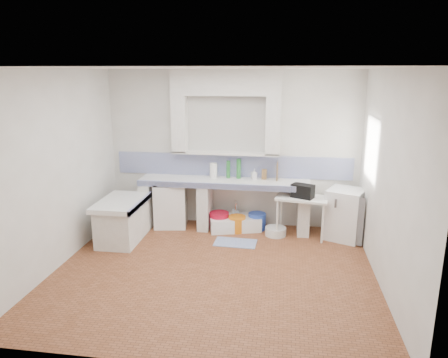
# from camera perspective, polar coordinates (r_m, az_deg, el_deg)

# --- Properties ---
(floor) EXTENTS (4.50, 4.50, 0.00)m
(floor) POSITION_cam_1_polar(r_m,az_deg,el_deg) (6.10, -1.40, -12.44)
(floor) COLOR brown
(floor) RESTS_ON ground
(ceiling) EXTENTS (4.50, 4.50, 0.00)m
(ceiling) POSITION_cam_1_polar(r_m,az_deg,el_deg) (5.43, -1.59, 14.90)
(ceiling) COLOR white
(ceiling) RESTS_ON ground
(wall_back) EXTENTS (4.50, 0.00, 4.50)m
(wall_back) POSITION_cam_1_polar(r_m,az_deg,el_deg) (7.54, 1.11, 4.10)
(wall_back) COLOR white
(wall_back) RESTS_ON ground
(wall_front) EXTENTS (4.50, 0.00, 4.50)m
(wall_front) POSITION_cam_1_polar(r_m,az_deg,el_deg) (3.74, -6.78, -6.96)
(wall_front) COLOR white
(wall_front) RESTS_ON ground
(wall_left) EXTENTS (0.00, 4.50, 4.50)m
(wall_left) POSITION_cam_1_polar(r_m,az_deg,el_deg) (6.38, -21.84, 1.12)
(wall_left) COLOR white
(wall_left) RESTS_ON ground
(wall_right) EXTENTS (0.00, 4.50, 4.50)m
(wall_right) POSITION_cam_1_polar(r_m,az_deg,el_deg) (5.68, 21.49, -0.40)
(wall_right) COLOR white
(wall_right) RESTS_ON ground
(alcove_mass) EXTENTS (1.90, 0.25, 0.45)m
(alcove_mass) POSITION_cam_1_polar(r_m,az_deg,el_deg) (7.30, 0.23, 13.04)
(alcove_mass) COLOR white
(alcove_mass) RESTS_ON ground
(window_frame) EXTENTS (0.35, 0.86, 1.06)m
(window_frame) POSITION_cam_1_polar(r_m,az_deg,el_deg) (6.82, 20.90, 3.74)
(window_frame) COLOR #3C2213
(window_frame) RESTS_ON ground
(lace_valance) EXTENTS (0.01, 0.84, 0.24)m
(lace_valance) POSITION_cam_1_polar(r_m,az_deg,el_deg) (6.73, 19.98, 6.98)
(lace_valance) COLOR white
(lace_valance) RESTS_ON ground
(counter_slab) EXTENTS (3.00, 0.60, 0.08)m
(counter_slab) POSITION_cam_1_polar(r_m,az_deg,el_deg) (7.38, 0.03, -0.43)
(counter_slab) COLOR white
(counter_slab) RESTS_ON ground
(counter_lip) EXTENTS (3.00, 0.04, 0.10)m
(counter_lip) POSITION_cam_1_polar(r_m,az_deg,el_deg) (7.11, -0.30, -1.00)
(counter_lip) COLOR navy
(counter_lip) RESTS_ON ground
(counter_pier_left) EXTENTS (0.20, 0.55, 0.82)m
(counter_pier_left) POSITION_cam_1_polar(r_m,az_deg,el_deg) (7.82, -10.19, -3.22)
(counter_pier_left) COLOR white
(counter_pier_left) RESTS_ON ground
(counter_pier_mid) EXTENTS (0.20, 0.55, 0.82)m
(counter_pier_mid) POSITION_cam_1_polar(r_m,az_deg,el_deg) (7.56, -2.60, -3.62)
(counter_pier_mid) COLOR white
(counter_pier_mid) RESTS_ON ground
(counter_pier_right) EXTENTS (0.20, 0.55, 0.82)m
(counter_pier_right) POSITION_cam_1_polar(r_m,az_deg,el_deg) (7.44, 10.78, -4.18)
(counter_pier_right) COLOR white
(counter_pier_right) RESTS_ON ground
(peninsula_top) EXTENTS (0.70, 1.10, 0.08)m
(peninsula_top) POSITION_cam_1_polar(r_m,az_deg,el_deg) (7.10, -13.83, -3.14)
(peninsula_top) COLOR white
(peninsula_top) RESTS_ON ground
(peninsula_base) EXTENTS (0.60, 1.00, 0.62)m
(peninsula_base) POSITION_cam_1_polar(r_m,az_deg,el_deg) (7.22, -13.67, -5.79)
(peninsula_base) COLOR white
(peninsula_base) RESTS_ON ground
(peninsula_lip) EXTENTS (0.04, 1.10, 0.10)m
(peninsula_lip) POSITION_cam_1_polar(r_m,az_deg,el_deg) (6.99, -11.32, -3.29)
(peninsula_lip) COLOR navy
(peninsula_lip) RESTS_ON ground
(backsplash) EXTENTS (4.27, 0.03, 0.40)m
(backsplash) POSITION_cam_1_polar(r_m,az_deg,el_deg) (7.58, 1.09, 1.85)
(backsplash) COLOR navy
(backsplash) RESTS_ON ground
(stove) EXTENTS (0.64, 0.62, 0.80)m
(stove) POSITION_cam_1_polar(r_m,az_deg,el_deg) (7.70, -7.26, -3.48)
(stove) COLOR white
(stove) RESTS_ON ground
(sink) EXTENTS (0.99, 0.71, 0.21)m
(sink) POSITION_cam_1_polar(r_m,az_deg,el_deg) (7.55, 1.46, -6.10)
(sink) COLOR white
(sink) RESTS_ON ground
(side_table) EXTENTS (0.91, 0.59, 0.04)m
(side_table) POSITION_cam_1_polar(r_m,az_deg,el_deg) (7.27, 10.44, -5.10)
(side_table) COLOR white
(side_table) RESTS_ON ground
(fridge) EXTENTS (0.73, 0.73, 0.86)m
(fridge) POSITION_cam_1_polar(r_m,az_deg,el_deg) (7.34, 16.15, -4.62)
(fridge) COLOR white
(fridge) RESTS_ON ground
(bucket_red) EXTENTS (0.43, 0.43, 0.32)m
(bucket_red) POSITION_cam_1_polar(r_m,az_deg,el_deg) (7.51, -0.65, -5.76)
(bucket_red) COLOR #B00A25
(bucket_red) RESTS_ON ground
(bucket_orange) EXTENTS (0.32, 0.32, 0.28)m
(bucket_orange) POSITION_cam_1_polar(r_m,az_deg,el_deg) (7.44, 1.79, -6.12)
(bucket_orange) COLOR orange
(bucket_orange) RESTS_ON ground
(bucket_blue) EXTENTS (0.34, 0.34, 0.30)m
(bucket_blue) POSITION_cam_1_polar(r_m,az_deg,el_deg) (7.56, 4.52, -5.76)
(bucket_blue) COLOR blue
(bucket_blue) RESTS_ON ground
(basin_white) EXTENTS (0.43, 0.43, 0.14)m
(basin_white) POSITION_cam_1_polar(r_m,az_deg,el_deg) (7.35, 7.05, -7.09)
(basin_white) COLOR white
(basin_white) RESTS_ON ground
(water_bottle_a) EXTENTS (0.10, 0.10, 0.31)m
(water_bottle_a) POSITION_cam_1_polar(r_m,az_deg,el_deg) (7.71, 1.39, -5.25)
(water_bottle_a) COLOR silver
(water_bottle_a) RESTS_ON ground
(water_bottle_b) EXTENTS (0.10, 0.10, 0.29)m
(water_bottle_b) POSITION_cam_1_polar(r_m,az_deg,el_deg) (7.71, 1.79, -5.34)
(water_bottle_b) COLOR silver
(water_bottle_b) RESTS_ON ground
(black_bag) EXTENTS (0.41, 0.34, 0.23)m
(black_bag) POSITION_cam_1_polar(r_m,az_deg,el_deg) (7.09, 10.68, -1.63)
(black_bag) COLOR black
(black_bag) RESTS_ON side_table
(green_bottle_a) EXTENTS (0.08, 0.08, 0.31)m
(green_bottle_a) POSITION_cam_1_polar(r_m,az_deg,el_deg) (7.47, 0.58, 1.30)
(green_bottle_a) COLOR #246B2C
(green_bottle_a) RESTS_ON counter_slab
(green_bottle_b) EXTENTS (0.08, 0.08, 0.35)m
(green_bottle_b) POSITION_cam_1_polar(r_m,az_deg,el_deg) (7.44, 2.01, 1.41)
(green_bottle_b) COLOR #246B2C
(green_bottle_b) RESTS_ON counter_slab
(knife_block) EXTENTS (0.09, 0.07, 0.18)m
(knife_block) POSITION_cam_1_polar(r_m,az_deg,el_deg) (7.43, 5.50, 0.63)
(knife_block) COLOR olive
(knife_block) RESTS_ON counter_slab
(cutting_board) EXTENTS (0.02, 0.23, 0.31)m
(cutting_board) POSITION_cam_1_polar(r_m,az_deg,el_deg) (7.40, 7.26, 1.06)
(cutting_board) COLOR olive
(cutting_board) RESTS_ON counter_slab
(paper_towel) EXTENTS (0.18, 0.18, 0.27)m
(paper_towel) POSITION_cam_1_polar(r_m,az_deg,el_deg) (7.50, -1.44, 1.18)
(paper_towel) COLOR white
(paper_towel) RESTS_ON counter_slab
(soap_bottle) EXTENTS (0.11, 0.11, 0.19)m
(soap_bottle) POSITION_cam_1_polar(r_m,az_deg,el_deg) (7.41, 4.13, 0.68)
(soap_bottle) COLOR white
(soap_bottle) RESTS_ON counter_slab
(rug) EXTENTS (0.71, 0.43, 0.01)m
(rug) POSITION_cam_1_polar(r_m,az_deg,el_deg) (7.00, 1.56, -8.67)
(rug) COLOR #2A458C
(rug) RESTS_ON ground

